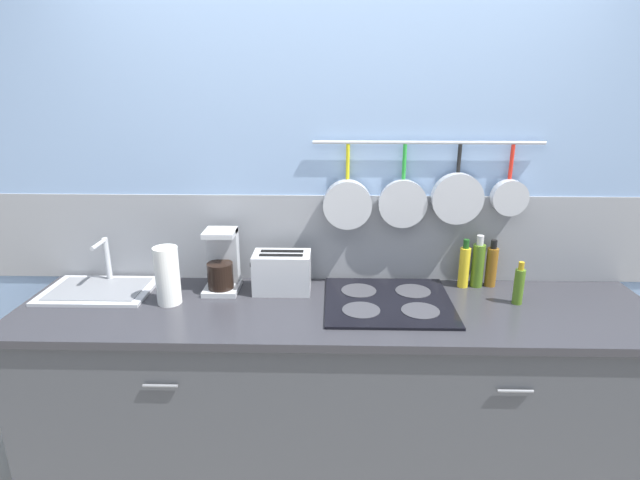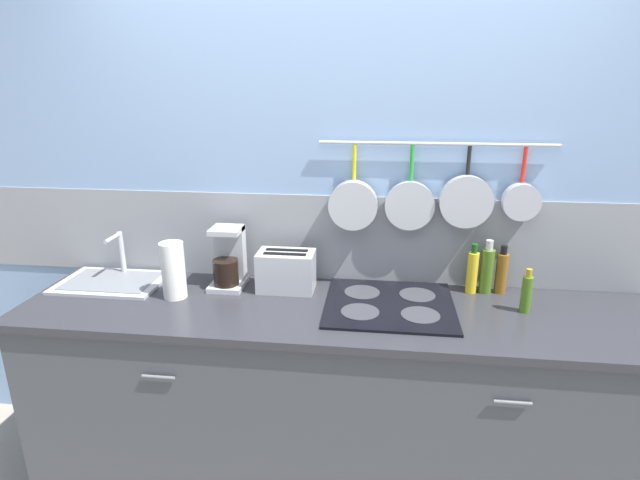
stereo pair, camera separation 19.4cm
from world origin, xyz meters
The scene contains 13 objects.
ground_plane centered at (0.00, 0.00, 0.00)m, with size 12.00×12.00×0.00m, color #9E9384.
wall_back centered at (0.00, 0.37, 1.28)m, with size 7.20×0.16×2.60m.
cabinet_base centered at (0.00, 0.00, 0.45)m, with size 2.80×0.64×0.89m.
countertop centered at (0.00, 0.00, 0.91)m, with size 2.84×0.67×0.03m.
sink_basin centered at (-1.13, 0.15, 0.95)m, with size 0.50×0.34×0.23m.
paper_towel_roll centered at (-0.75, 0.03, 1.06)m, with size 0.11×0.11×0.27m.
coffee_maker centered at (-0.55, 0.20, 1.05)m, with size 0.16×0.19×0.30m.
toaster centered at (-0.26, 0.18, 1.02)m, with size 0.28×0.16×0.19m.
cooktop centered at (0.24, 0.06, 0.93)m, with size 0.57×0.53×0.01m.
bottle_hot_sauce centered at (0.62, 0.25, 1.03)m, with size 0.05×0.05×0.24m.
bottle_vinegar centered at (0.69, 0.26, 1.04)m, with size 0.06×0.06×0.26m.
bottle_cooking_wine centered at (0.76, 0.27, 1.03)m, with size 0.05×0.05×0.23m.
bottle_sesame_oil centered at (0.82, 0.06, 1.02)m, with size 0.05×0.05×0.20m.
Camera 1 is at (-0.02, -2.02, 1.89)m, focal length 28.00 mm.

